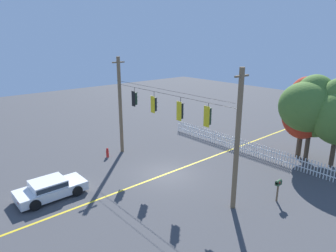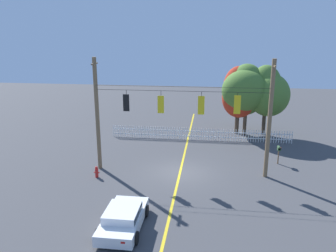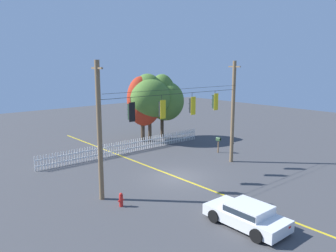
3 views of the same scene
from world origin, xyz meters
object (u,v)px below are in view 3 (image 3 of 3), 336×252
traffic_signal_northbound_primary (131,112)px  traffic_signal_southbound_primary (215,102)px  traffic_signal_westbound_side (192,106)px  autumn_maple_mid (148,98)px  autumn_oak_far_east (164,99)px  parked_car (247,215)px  fire_hydrant (121,200)px  traffic_signal_northbound_secondary (162,109)px  roadside_mailbox (218,140)px  autumn_maple_near_fence (143,103)px

traffic_signal_northbound_primary → traffic_signal_southbound_primary: (7.43, -0.00, 0.07)m
traffic_signal_westbound_side → autumn_maple_mid: size_ratio=0.23×
autumn_oak_far_east → parked_car: (-9.39, -17.52, -3.55)m
fire_hydrant → traffic_signal_northbound_primary: bearing=40.8°
traffic_signal_northbound_secondary → traffic_signal_westbound_side: same height
traffic_signal_northbound_secondary → autumn_maple_mid: 12.08m
traffic_signal_northbound_secondary → roadside_mailbox: traffic_signal_northbound_secondary is taller
autumn_oak_far_east → fire_hydrant: size_ratio=8.48×
traffic_signal_westbound_side → parked_car: traffic_signal_westbound_side is taller
fire_hydrant → traffic_signal_westbound_side: bearing=12.9°
traffic_signal_northbound_secondary → autumn_oak_far_east: bearing=49.5°
traffic_signal_northbound_secondary → autumn_oak_far_east: size_ratio=0.23×
roadside_mailbox → autumn_maple_mid: bearing=104.3°
traffic_signal_northbound_primary → traffic_signal_southbound_primary: size_ratio=1.02×
traffic_signal_westbound_side → autumn_maple_near_fence: (3.24, 10.24, -0.97)m
autumn_oak_far_east → roadside_mailbox: size_ratio=4.83×
traffic_signal_southbound_primary → autumn_maple_mid: (1.50, 10.14, -0.63)m
traffic_signal_northbound_primary → autumn_oak_far_east: bearing=42.5°
fire_hydrant → roadside_mailbox: 13.39m
traffic_signal_southbound_primary → autumn_oak_far_east: bearing=70.7°
autumn_maple_near_fence → autumn_oak_far_east: size_ratio=0.98×
traffic_signal_northbound_primary → parked_car: size_ratio=0.36×
autumn_maple_near_fence → roadside_mailbox: size_ratio=4.71×
traffic_signal_northbound_secondary → roadside_mailbox: (8.49, 2.54, -3.76)m
autumn_oak_far_east → traffic_signal_northbound_primary: bearing=-137.5°
traffic_signal_northbound_primary → traffic_signal_southbound_primary: 7.43m
traffic_signal_southbound_primary → autumn_oak_far_east: (3.51, 10.04, -0.85)m
traffic_signal_westbound_side → roadside_mailbox: traffic_signal_westbound_side is taller
traffic_signal_northbound_secondary → traffic_signal_northbound_primary: bearing=180.0°
traffic_signal_westbound_side → traffic_signal_southbound_primary: bearing=0.0°
autumn_maple_near_fence → fire_hydrant: (-10.17, -11.83, -3.54)m
traffic_signal_westbound_side → parked_car: (-3.53, -7.48, -4.30)m
traffic_signal_northbound_primary → autumn_maple_mid: (8.94, 10.14, -0.56)m
traffic_signal_northbound_secondary → autumn_oak_far_east: (8.56, 10.04, -0.73)m
traffic_signal_northbound_primary → fire_hydrant: 5.16m
traffic_signal_southbound_primary → fire_hydrant: (-9.27, -1.59, -4.62)m
traffic_signal_westbound_side → traffic_signal_southbound_primary: size_ratio=1.08×
traffic_signal_southbound_primary → roadside_mailbox: traffic_signal_southbound_primary is taller
traffic_signal_southbound_primary → autumn_maple_near_fence: size_ratio=0.22×
traffic_signal_northbound_primary → traffic_signal_westbound_side: size_ratio=0.95×
traffic_signal_northbound_secondary → fire_hydrant: size_ratio=1.91×
traffic_signal_southbound_primary → autumn_maple_mid: autumn_maple_mid is taller
traffic_signal_northbound_secondary → traffic_signal_westbound_side: size_ratio=0.99×
autumn_oak_far_east → autumn_maple_near_fence: bearing=175.7°
parked_car → fire_hydrant: (-3.40, 5.89, -0.22)m
parked_car → roadside_mailbox: bearing=47.1°
autumn_maple_mid → roadside_mailbox: size_ratio=4.88×
traffic_signal_westbound_side → traffic_signal_northbound_primary: bearing=180.0°
autumn_maple_mid → fire_hydrant: 16.42m
traffic_signal_northbound_primary → traffic_signal_westbound_side: 5.09m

